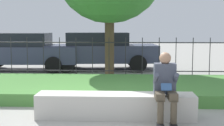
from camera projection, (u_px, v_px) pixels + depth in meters
ground_plane at (96, 117)px, 5.91m from camera, size 60.00×60.00×0.00m
stone_bench at (115, 107)px, 5.87m from camera, size 2.96×0.52×0.46m
person_seated_reader at (165, 85)px, 5.48m from camera, size 0.42×0.73×1.26m
grass_berm at (104, 88)px, 8.06m from camera, size 10.13×2.97×0.28m
iron_fence at (109, 57)px, 10.18m from camera, size 8.13×0.03×1.37m
car_parked_center at (101, 50)px, 12.52m from camera, size 4.49×2.24×1.49m
car_parked_left at (22, 51)px, 12.31m from camera, size 4.41×1.96×1.47m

